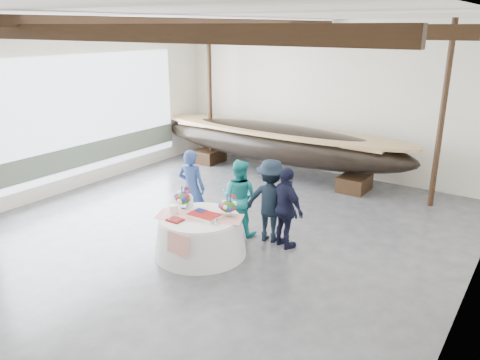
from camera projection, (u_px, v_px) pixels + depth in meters
The scene contains 14 objects.
floor at pixel (203, 239), 9.94m from camera, with size 10.00×12.00×0.01m, color #3D3D42.
wall_back at pixel (327, 99), 13.94m from camera, with size 10.00×0.02×4.50m, color silver.
wall_left at pixel (47, 111), 11.91m from camera, with size 0.02×12.00×4.50m, color silver.
wall_right at pixel (478, 181), 6.55m from camera, with size 0.02×12.00×4.50m, color silver.
ceiling at pixel (197, 15), 8.53m from camera, with size 10.00×12.00×0.01m, color white.
pavilion_structure at pixel (224, 43), 9.33m from camera, with size 9.80×11.76×4.50m.
open_bay at pixel (83, 122), 12.80m from camera, with size 0.03×7.00×3.20m.
longboat_display at pixel (276, 143), 13.95m from camera, with size 8.40×1.68×1.58m.
banquet_table at pixel (200, 235), 9.23m from camera, with size 1.83×1.83×0.79m.
tabletop_items at pixel (202, 206), 9.23m from camera, with size 1.77×1.18×0.40m.
guest_woman_blue at pixel (192, 188), 10.44m from camera, with size 0.64×0.42×1.76m, color navy.
guest_woman_teal at pixel (239, 197), 10.01m from camera, with size 0.81×0.63×1.66m, color teal.
guest_man_left at pixel (271, 201), 9.67m from camera, with size 1.14×0.65×1.76m, color black.
guest_man_right at pixel (286, 208), 9.36m from camera, with size 0.99×0.41×1.69m, color black.
Camera 1 is at (5.76, -7.02, 4.32)m, focal length 35.00 mm.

